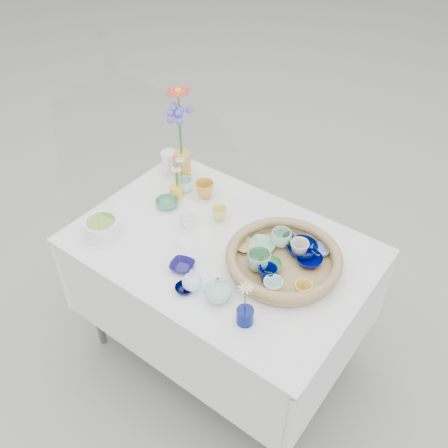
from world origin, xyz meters
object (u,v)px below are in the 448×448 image
Objects in this scene: tall_vase_yellow at (183,166)px; wicker_tray at (284,260)px; display_table at (222,349)px; bud_vase_seafoam at (218,289)px.

wicker_tray is at bearing -17.09° from tall_vase_yellow.
tall_vase_yellow reaches higher than display_table.
wicker_tray is (0.28, 0.05, 0.80)m from display_table.
tall_vase_yellow is at bearing 139.76° from bud_vase_seafoam.
wicker_tray is 0.76m from tall_vase_yellow.
bud_vase_seafoam is (0.17, -0.25, 0.82)m from display_table.
wicker_tray is 4.28× the size of bud_vase_seafoam.
wicker_tray is at bearing 10.12° from display_table.
tall_vase_yellow reaches higher than wicker_tray.
bud_vase_seafoam is at bearing -40.24° from tall_vase_yellow.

